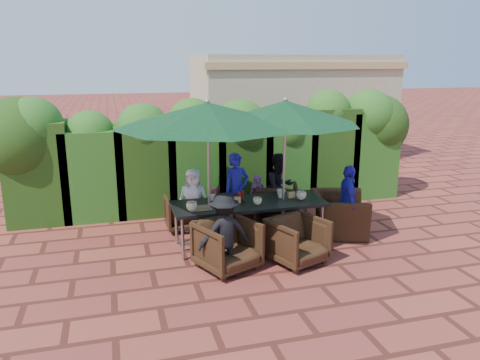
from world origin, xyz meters
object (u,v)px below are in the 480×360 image
object	(u,v)px
umbrella_left	(208,115)
chair_near_right	(298,239)
chair_far_mid	(237,206)
chair_end_right	(339,208)
umbrella_right	(285,113)
dining_table	(249,206)
chair_far_left	(184,211)
chair_near_left	(228,243)
chair_far_right	(277,201)

from	to	relation	value
umbrella_left	chair_near_right	world-z (taller)	umbrella_left
chair_far_mid	chair_end_right	world-z (taller)	chair_end_right
umbrella_right	chair_far_mid	bearing A→B (deg)	120.04
dining_table	chair_far_left	size ratio (longest dim) A/B	3.69
dining_table	chair_near_right	xyz separation A→B (m)	(0.51, -0.91, -0.28)
chair_far_mid	chair_near_left	xyz separation A→B (m)	(-0.64, -1.83, 0.03)
chair_far_right	chair_near_left	size ratio (longest dim) A/B	0.99
chair_near_left	chair_end_right	distance (m)	2.49
chair_far_mid	chair_near_right	world-z (taller)	chair_near_right
chair_far_mid	chair_near_right	bearing A→B (deg)	118.00
chair_near_right	umbrella_right	bearing A→B (deg)	62.06
dining_table	umbrella_right	xyz separation A→B (m)	(0.62, 0.02, 1.54)
dining_table	chair_near_left	bearing A→B (deg)	-124.66
chair_far_left	chair_near_left	bearing A→B (deg)	99.46
chair_far_left	chair_near_left	xyz separation A→B (m)	(0.35, -1.90, 0.06)
chair_near_left	umbrella_right	bearing A→B (deg)	12.41
umbrella_left	chair_far_left	world-z (taller)	umbrella_left
chair_far_right	chair_end_right	world-z (taller)	chair_end_right
umbrella_left	chair_far_right	distance (m)	2.58
dining_table	chair_end_right	world-z (taller)	chair_end_right
chair_far_mid	dining_table	bearing A→B (deg)	101.34
chair_far_left	chair_far_right	distance (m)	1.79
umbrella_right	chair_near_left	bearing A→B (deg)	-144.29
dining_table	chair_far_right	bearing A→B (deg)	49.48
umbrella_right	chair_near_right	bearing A→B (deg)	-96.77
dining_table	umbrella_right	distance (m)	1.66
umbrella_right	chair_far_right	size ratio (longest dim) A/B	3.06
chair_end_right	dining_table	bearing A→B (deg)	112.67
umbrella_right	chair_far_left	bearing A→B (deg)	146.22
dining_table	umbrella_left	distance (m)	1.68
chair_far_right	chair_near_right	bearing A→B (deg)	98.06
chair_far_mid	chair_far_right	world-z (taller)	chair_far_right
dining_table	chair_far_left	bearing A→B (deg)	131.18
chair_far_left	chair_far_right	world-z (taller)	chair_far_right
chair_near_right	chair_far_right	bearing A→B (deg)	58.33
umbrella_right	chair_near_left	world-z (taller)	umbrella_right
chair_far_left	chair_far_right	bearing A→B (deg)	177.56
dining_table	chair_far_mid	distance (m)	1.04
chair_far_right	chair_near_left	bearing A→B (deg)	70.58
chair_near_right	chair_end_right	distance (m)	1.58
umbrella_left	chair_far_left	bearing A→B (deg)	103.45
dining_table	umbrella_left	bearing A→B (deg)	179.56
chair_near_right	chair_near_left	bearing A→B (deg)	155.12
dining_table	chair_far_right	world-z (taller)	chair_far_right
chair_near_left	chair_near_right	size ratio (longest dim) A/B	1.05
umbrella_right	chair_near_right	size ratio (longest dim) A/B	3.16
dining_table	chair_near_left	xyz separation A→B (m)	(-0.58, -0.84, -0.27)
dining_table	umbrella_right	bearing A→B (deg)	2.27
chair_far_mid	chair_far_right	xyz separation A→B (m)	(0.81, 0.02, 0.02)
chair_far_mid	chair_end_right	size ratio (longest dim) A/B	0.71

